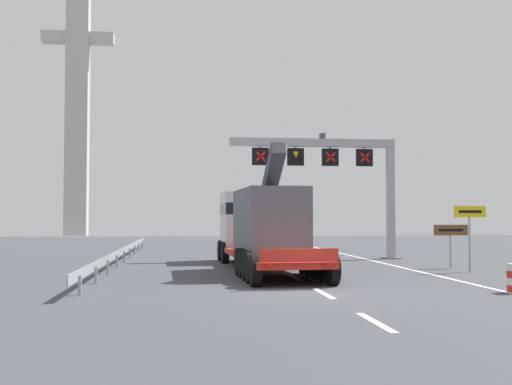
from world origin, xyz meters
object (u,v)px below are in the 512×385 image
object	(u,v)px
heavy_haul_truck_red	(260,225)
exit_sign_yellow	(470,222)
overhead_lane_gantry	(336,164)
tourist_info_sign_brown	(451,235)
bridge_pylon_distant	(78,73)

from	to	relation	value
heavy_haul_truck_red	exit_sign_yellow	bearing A→B (deg)	-18.76
overhead_lane_gantry	heavy_haul_truck_red	xyz separation A→B (m)	(-5.00, -5.49, -3.39)
tourist_info_sign_brown	bridge_pylon_distant	world-z (taller)	bridge_pylon_distant
heavy_haul_truck_red	tourist_info_sign_brown	size ratio (longest dim) A/B	7.06
bridge_pylon_distant	overhead_lane_gantry	bearing A→B (deg)	-64.06
overhead_lane_gantry	bridge_pylon_distant	size ratio (longest dim) A/B	0.24
overhead_lane_gantry	exit_sign_yellow	xyz separation A→B (m)	(3.77, -8.46, -3.24)
exit_sign_yellow	bridge_pylon_distant	distance (m)	62.84
heavy_haul_truck_red	exit_sign_yellow	xyz separation A→B (m)	(8.76, -2.98, 0.14)
heavy_haul_truck_red	bridge_pylon_distant	size ratio (longest dim) A/B	0.35
exit_sign_yellow	tourist_info_sign_brown	size ratio (longest dim) A/B	1.42
heavy_haul_truck_red	tourist_info_sign_brown	xyz separation A→B (m)	(8.79, -1.01, -0.45)
bridge_pylon_distant	heavy_haul_truck_red	bearing A→B (deg)	-71.41
tourist_info_sign_brown	bridge_pylon_distant	distance (m)	61.35
overhead_lane_gantry	heavy_haul_truck_red	distance (m)	8.16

